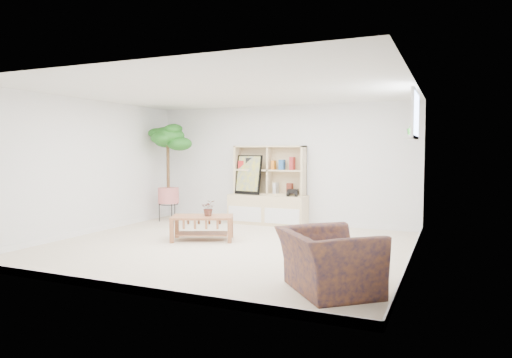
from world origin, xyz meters
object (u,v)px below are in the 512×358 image
at_px(storage_unit, 268,185).
at_px(floor_tree, 168,172).
at_px(armchair, 328,257).
at_px(coffee_table, 202,228).

height_order(storage_unit, floor_tree, floor_tree).
distance_m(floor_tree, armchair, 5.53).
relative_size(storage_unit, coffee_table, 1.59).
distance_m(storage_unit, floor_tree, 2.14).
bearing_deg(floor_tree, armchair, -38.09).
bearing_deg(armchair, coffee_table, 14.39).
bearing_deg(storage_unit, coffee_table, -100.98).
bearing_deg(coffee_table, armchair, -59.09).
bearing_deg(armchair, floor_tree, 11.90).
bearing_deg(storage_unit, floor_tree, -167.78).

